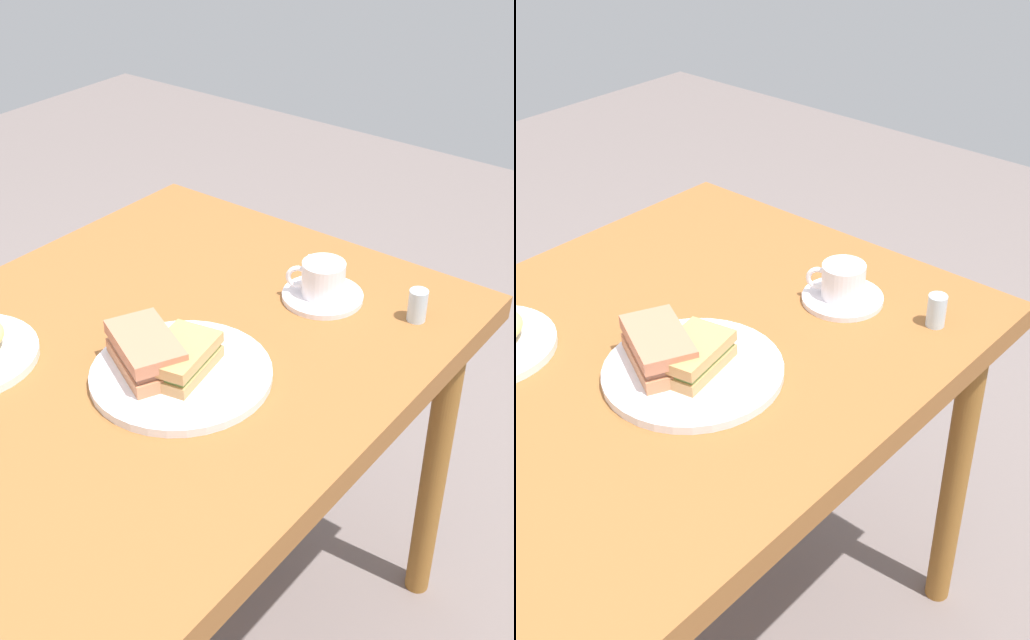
% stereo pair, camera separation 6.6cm
% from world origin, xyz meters
% --- Properties ---
extents(dining_table, '(1.32, 0.81, 0.76)m').
position_xyz_m(dining_table, '(0.00, 0.00, 0.68)').
color(dining_table, brown).
rests_on(dining_table, ground_plane).
extents(sandwich_plate, '(0.28, 0.28, 0.01)m').
position_xyz_m(sandwich_plate, '(0.13, -0.10, 0.76)').
color(sandwich_plate, white).
rests_on(sandwich_plate, dining_table).
extents(sandwich_front, '(0.14, 0.10, 0.05)m').
position_xyz_m(sandwich_front, '(0.13, -0.10, 0.79)').
color(sandwich_front, tan).
rests_on(sandwich_front, sandwich_plate).
extents(sandwich_back, '(0.14, 0.16, 0.06)m').
position_xyz_m(sandwich_back, '(0.10, -0.05, 0.80)').
color(sandwich_back, '#C07A52').
rests_on(sandwich_back, sandwich_plate).
extents(coffee_saucer, '(0.14, 0.14, 0.01)m').
position_xyz_m(coffee_saucer, '(0.45, -0.14, 0.76)').
color(coffee_saucer, white).
rests_on(coffee_saucer, dining_table).
extents(coffee_cup, '(0.08, 0.10, 0.06)m').
position_xyz_m(coffee_cup, '(0.45, -0.14, 0.80)').
color(coffee_cup, white).
rests_on(coffee_cup, coffee_saucer).
extents(spoon, '(0.08, 0.08, 0.01)m').
position_xyz_m(spoon, '(0.50, -0.09, 0.77)').
color(spoon, silver).
rests_on(spoon, coffee_saucer).
extents(salt_shaker, '(0.03, 0.03, 0.06)m').
position_xyz_m(salt_shaker, '(0.49, -0.30, 0.78)').
color(salt_shaker, silver).
rests_on(salt_shaker, dining_table).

